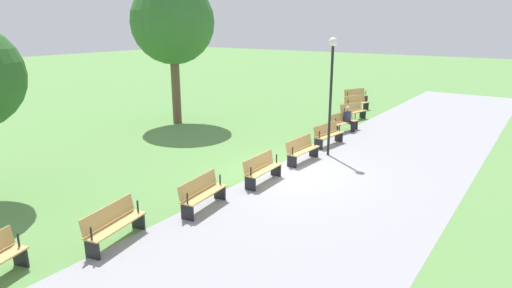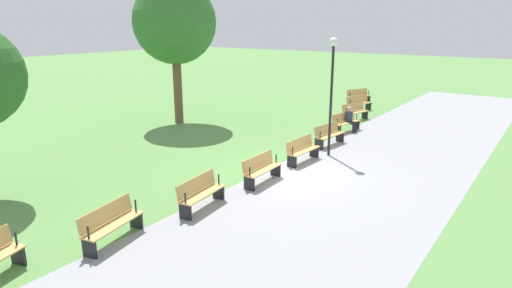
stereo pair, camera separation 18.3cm
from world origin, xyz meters
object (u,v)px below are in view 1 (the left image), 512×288
Objects in this scene: bench_1 at (356,103)px; bench_0 at (356,96)px; bench_6 at (262,168)px; bench_4 at (328,134)px; person_seated at (349,118)px; bench_8 at (114,224)px; bench_3 at (344,122)px; bench_7 at (202,193)px; bench_2 at (353,111)px; lamp_post at (332,76)px; bench_5 at (302,149)px; tree_0 at (173,23)px.

bench_0 is at bearing -136.69° from bench_1.
bench_1 is 13.18m from bench_6.
person_seated reaches higher than bench_4.
bench_8 is at bearing 25.10° from bench_1.
bench_7 is at bearing 13.69° from bench_3.
bench_0 and bench_2 have the same top height.
bench_0 is at bearing -148.86° from person_seated.
lamp_post is at bearing 23.88° from person_seated.
bench_1 and bench_4 have the same top height.
bench_0 is 7.86m from person_seated.
bench_3 and bench_7 have the same top height.
bench_2 is (2.52, 0.83, 0.00)m from bench_1.
bench_5 is 0.98× the size of bench_8.
bench_7 is (5.30, -0.21, 0.00)m from bench_5.
bench_1 is 18.34m from bench_8.
bench_6 is 4.77m from lamp_post.
bench_1 and bench_2 have the same top height.
bench_0 is 0.99× the size of bench_1.
bench_1 is at bearing -152.66° from bench_3.
bench_6 is 10.68m from tree_0.
tree_0 is 9.13m from lamp_post.
lamp_post is (-9.23, 1.08, 2.60)m from bench_8.
bench_5 is at bearing 76.17° from tree_0.
lamp_post is at bearing 42.32° from bench_0.
bench_1 is at bearing 179.97° from bench_7.
tree_0 is at bearing -101.54° from bench_5.
bench_6 is 2.65m from bench_7.
bench_7 is (2.64, -0.21, 0.00)m from bench_6.
bench_2 is 13.18m from bench_7.
bench_4 is 1.00× the size of bench_7.
bench_2 is at bearing 170.86° from bench_8.
bench_1 is 1.46× the size of person_seated.
bench_1 is 11.38m from tree_0.
bench_3 is 13.18m from bench_8.
person_seated reaches higher than bench_8.
lamp_post is (4.09, 0.90, 2.43)m from person_seated.
bench_6 is at bearing -6.42° from lamp_post.
bench_0 is 20.87m from bench_8.
bench_0 is 18.33m from bench_7.
bench_6 is (15.46, 3.11, 0.00)m from bench_0.
tree_0 is 1.58× the size of lamp_post.
person_seated is (-13.32, 0.17, 0.17)m from bench_8.
bench_7 is at bearing 0.01° from bench_5.
bench_0 and bench_6 have the same top height.
bench_4 is 0.99× the size of bench_8.
bench_7 is at bearing 20.53° from bench_2.
bench_6 and bench_8 have the same top height.
bench_5 is 0.38× the size of lamp_post.
bench_2 is (4.96, 1.85, 0.00)m from bench_0.
bench_1 is 7.94m from bench_4.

